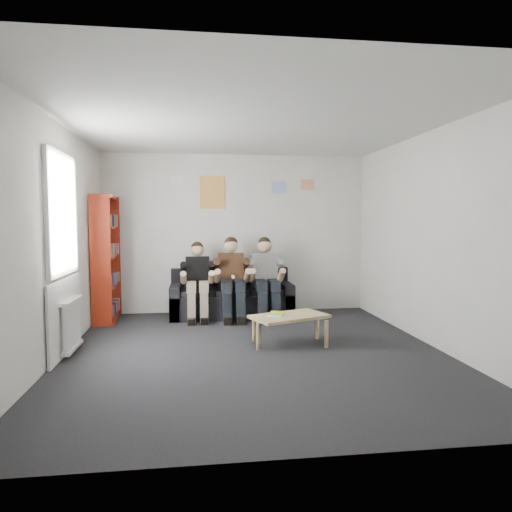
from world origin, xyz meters
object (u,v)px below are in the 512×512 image
(sofa, at_px, (231,299))
(person_right, at_px, (266,278))
(coffee_table, at_px, (289,319))
(person_left, at_px, (198,281))
(bookshelf, at_px, (107,259))
(person_middle, at_px, (232,279))

(sofa, height_order, person_right, person_right)
(coffee_table, relative_size, person_left, 0.77)
(bookshelf, bearing_deg, person_left, -8.40)
(bookshelf, distance_m, person_right, 2.54)
(person_left, bearing_deg, person_middle, -1.56)
(bookshelf, bearing_deg, person_middle, -7.70)
(person_left, distance_m, person_middle, 0.55)
(bookshelf, relative_size, person_left, 1.59)
(sofa, bearing_deg, bookshelf, -176.64)
(sofa, bearing_deg, person_middle, -90.00)
(person_left, bearing_deg, person_right, -1.30)
(bookshelf, height_order, coffee_table, bookshelf)
(bookshelf, distance_m, person_left, 1.46)
(sofa, height_order, coffee_table, sofa)
(person_right, bearing_deg, person_middle, 175.16)
(person_left, xyz_separation_m, person_right, (1.10, -0.00, 0.03))
(sofa, xyz_separation_m, person_right, (0.55, -0.19, 0.36))
(coffee_table, bearing_deg, person_right, 91.54)
(coffee_table, xyz_separation_m, person_left, (-1.15, 1.68, 0.28))
(sofa, relative_size, coffee_table, 2.09)
(bookshelf, xyz_separation_m, person_right, (2.51, -0.08, -0.34))
(coffee_table, xyz_separation_m, person_right, (-0.04, 1.67, 0.30))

